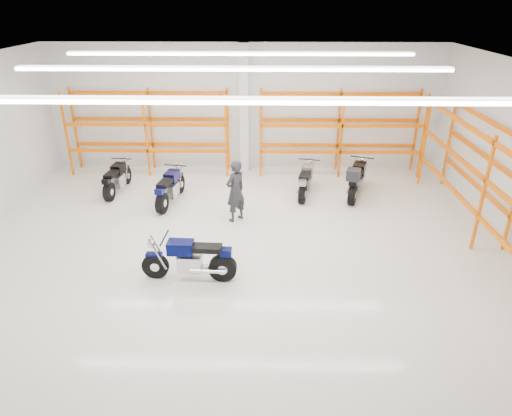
{
  "coord_description": "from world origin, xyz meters",
  "views": [
    {
      "loc": [
        0.75,
        -10.31,
        5.91
      ],
      "look_at": [
        0.53,
        0.5,
        0.87
      ],
      "focal_mm": 32.0,
      "sensor_mm": 36.0,
      "label": 1
    }
  ],
  "objects_px": {
    "motorcycle_back_d": "(357,180)",
    "motorcycle_back_c": "(306,181)",
    "standing_man": "(235,191)",
    "structural_column": "(244,110)",
    "motorcycle_back_b": "(170,189)",
    "motorcycle_main": "(193,260)",
    "motorcycle_back_a": "(116,180)"
  },
  "relations": [
    {
      "from": "motorcycle_main",
      "to": "motorcycle_back_c",
      "type": "xyz_separation_m",
      "value": [
        2.93,
        4.93,
        -0.01
      ]
    },
    {
      "from": "motorcycle_back_c",
      "to": "standing_man",
      "type": "distance_m",
      "value": 2.88
    },
    {
      "from": "motorcycle_back_a",
      "to": "structural_column",
      "type": "relative_size",
      "value": 0.46
    },
    {
      "from": "motorcycle_back_c",
      "to": "motorcycle_back_d",
      "type": "relative_size",
      "value": 0.89
    },
    {
      "from": "motorcycle_main",
      "to": "standing_man",
      "type": "bearing_deg",
      "value": 75.76
    },
    {
      "from": "motorcycle_main",
      "to": "motorcycle_back_d",
      "type": "bearing_deg",
      "value": 46.62
    },
    {
      "from": "motorcycle_back_b",
      "to": "motorcycle_back_a",
      "type": "bearing_deg",
      "value": 156.71
    },
    {
      "from": "standing_man",
      "to": "motorcycle_main",
      "type": "bearing_deg",
      "value": 30.82
    },
    {
      "from": "motorcycle_back_a",
      "to": "motorcycle_back_c",
      "type": "height_order",
      "value": "motorcycle_back_c"
    },
    {
      "from": "motorcycle_main",
      "to": "motorcycle_back_a",
      "type": "bearing_deg",
      "value": 123.06
    },
    {
      "from": "motorcycle_back_d",
      "to": "structural_column",
      "type": "relative_size",
      "value": 0.52
    },
    {
      "from": "motorcycle_back_b",
      "to": "motorcycle_back_d",
      "type": "xyz_separation_m",
      "value": [
        5.86,
        0.63,
        0.09
      ]
    },
    {
      "from": "motorcycle_back_d",
      "to": "motorcycle_back_b",
      "type": "bearing_deg",
      "value": -173.83
    },
    {
      "from": "motorcycle_back_c",
      "to": "structural_column",
      "type": "height_order",
      "value": "structural_column"
    },
    {
      "from": "motorcycle_back_a",
      "to": "standing_man",
      "type": "height_order",
      "value": "standing_man"
    },
    {
      "from": "motorcycle_back_b",
      "to": "structural_column",
      "type": "relative_size",
      "value": 0.48
    },
    {
      "from": "motorcycle_back_b",
      "to": "motorcycle_back_d",
      "type": "distance_m",
      "value": 5.9
    },
    {
      "from": "motorcycle_back_d",
      "to": "motorcycle_back_c",
      "type": "bearing_deg",
      "value": 174.93
    },
    {
      "from": "motorcycle_main",
      "to": "motorcycle_back_c",
      "type": "bearing_deg",
      "value": 59.26
    },
    {
      "from": "motorcycle_back_a",
      "to": "motorcycle_back_c",
      "type": "xyz_separation_m",
      "value": [
        6.18,
        -0.05,
        0.01
      ]
    },
    {
      "from": "standing_man",
      "to": "structural_column",
      "type": "bearing_deg",
      "value": -135.9
    },
    {
      "from": "motorcycle_back_b",
      "to": "standing_man",
      "type": "relative_size",
      "value": 1.21
    },
    {
      "from": "motorcycle_back_a",
      "to": "standing_man",
      "type": "relative_size",
      "value": 1.14
    },
    {
      "from": "motorcycle_back_a",
      "to": "motorcycle_back_c",
      "type": "distance_m",
      "value": 6.18
    },
    {
      "from": "motorcycle_back_a",
      "to": "motorcycle_back_b",
      "type": "bearing_deg",
      "value": -23.29
    },
    {
      "from": "motorcycle_back_a",
      "to": "motorcycle_back_b",
      "type": "relative_size",
      "value": 0.95
    },
    {
      "from": "motorcycle_main",
      "to": "standing_man",
      "type": "xyz_separation_m",
      "value": [
        0.78,
        3.07,
        0.4
      ]
    },
    {
      "from": "motorcycle_main",
      "to": "motorcycle_back_c",
      "type": "distance_m",
      "value": 5.74
    },
    {
      "from": "motorcycle_back_a",
      "to": "structural_column",
      "type": "xyz_separation_m",
      "value": [
        4.09,
        2.36,
        1.78
      ]
    },
    {
      "from": "standing_man",
      "to": "motorcycle_back_b",
      "type": "bearing_deg",
      "value": -72.21
    },
    {
      "from": "motorcycle_back_a",
      "to": "motorcycle_back_d",
      "type": "xyz_separation_m",
      "value": [
        7.77,
        -0.19,
        0.12
      ]
    },
    {
      "from": "motorcycle_back_a",
      "to": "motorcycle_main",
      "type": "bearing_deg",
      "value": -56.94
    }
  ]
}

